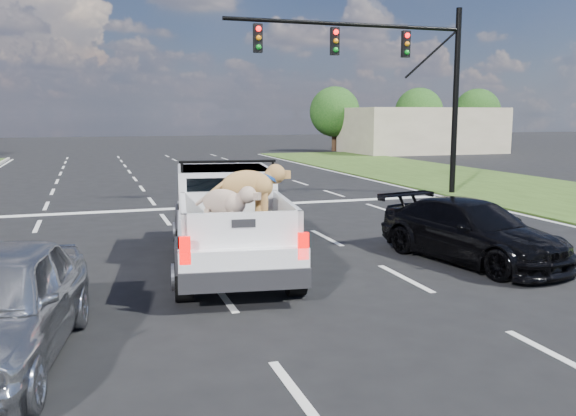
% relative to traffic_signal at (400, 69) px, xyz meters
% --- Properties ---
extents(ground, '(160.00, 160.00, 0.00)m').
position_rel_traffic_signal_xyz_m(ground, '(-7.20, -10.50, -4.73)').
color(ground, black).
rests_on(ground, ground).
extents(road_markings, '(17.75, 60.00, 0.01)m').
position_rel_traffic_signal_xyz_m(road_markings, '(-7.20, -3.94, -4.72)').
color(road_markings, silver).
rests_on(road_markings, ground).
extents(traffic_signal, '(9.11, 0.31, 7.00)m').
position_rel_traffic_signal_xyz_m(traffic_signal, '(0.00, 0.00, 0.00)').
color(traffic_signal, black).
rests_on(traffic_signal, ground).
extents(building_right, '(12.00, 7.00, 3.60)m').
position_rel_traffic_signal_xyz_m(building_right, '(14.80, 23.50, -2.93)').
color(building_right, '#BDB090').
rests_on(building_right, ground).
extents(tree_far_d, '(4.20, 4.20, 5.40)m').
position_rel_traffic_signal_xyz_m(tree_far_d, '(8.80, 27.50, -1.44)').
color(tree_far_d, '#332114').
rests_on(tree_far_d, ground).
extents(tree_far_e, '(4.20, 4.20, 5.40)m').
position_rel_traffic_signal_xyz_m(tree_far_e, '(16.80, 27.50, -1.44)').
color(tree_far_e, '#332114').
rests_on(tree_far_e, ground).
extents(tree_far_f, '(4.20, 4.20, 5.40)m').
position_rel_traffic_signal_xyz_m(tree_far_f, '(22.80, 27.50, -1.44)').
color(tree_far_f, '#332114').
rests_on(tree_far_f, ground).
extents(pickup_truck, '(2.83, 5.98, 2.15)m').
position_rel_traffic_signal_xyz_m(pickup_truck, '(-8.36, -8.49, -3.71)').
color(pickup_truck, black).
rests_on(pickup_truck, ground).
extents(black_coupe, '(2.72, 4.71, 1.28)m').
position_rel_traffic_signal_xyz_m(black_coupe, '(-3.46, -9.71, -4.08)').
color(black_coupe, black).
rests_on(black_coupe, ground).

